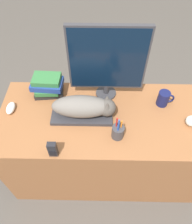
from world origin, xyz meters
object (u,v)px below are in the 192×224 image
at_px(keyboard, 82,115).
at_px(cat, 86,107).
at_px(baseball, 191,121).
at_px(phone, 53,149).
at_px(pen_cup, 118,132).
at_px(monitor, 108,61).
at_px(book_stack, 48,86).
at_px(computer_mouse, 11,108).
at_px(coffee_mug, 164,98).

bearing_deg(keyboard, cat, -0.00).
height_order(baseball, phone, phone).
relative_size(pen_cup, phone, 1.63).
bearing_deg(phone, monitor, 58.01).
xyz_separation_m(baseball, book_stack, (-0.95, 0.26, 0.04)).
bearing_deg(monitor, phone, -121.99).
distance_m(pen_cup, book_stack, 0.60).
distance_m(baseball, book_stack, 0.98).
bearing_deg(baseball, pen_cup, -168.04).
relative_size(cat, monitor, 0.77).
relative_size(cat, computer_mouse, 3.93).
bearing_deg(baseball, cat, 175.25).
xyz_separation_m(coffee_mug, book_stack, (-0.80, 0.09, 0.02)).
distance_m(keyboard, baseball, 0.70).
bearing_deg(phone, keyboard, 63.02).
height_order(baseball, book_stack, book_stack).
bearing_deg(coffee_mug, phone, -149.78).
bearing_deg(pen_cup, computer_mouse, 164.54).
distance_m(coffee_mug, book_stack, 0.80).
bearing_deg(phone, book_stack, 101.86).
relative_size(coffee_mug, phone, 1.00).
bearing_deg(computer_mouse, coffee_mug, 4.22).
height_order(coffee_mug, pen_cup, pen_cup).
bearing_deg(coffee_mug, monitor, 167.68).
xyz_separation_m(monitor, pen_cup, (0.07, -0.36, -0.25)).
bearing_deg(phone, baseball, 15.39).
relative_size(computer_mouse, book_stack, 0.47).
bearing_deg(book_stack, monitor, -0.82).
bearing_deg(phone, computer_mouse, 135.66).
distance_m(keyboard, cat, 0.09).
bearing_deg(book_stack, phone, -78.14).
distance_m(phone, book_stack, 0.51).
height_order(monitor, phone, monitor).
bearing_deg(keyboard, computer_mouse, 175.14).
xyz_separation_m(pen_cup, book_stack, (-0.48, 0.36, 0.02)).
height_order(coffee_mug, baseball, coffee_mug).
height_order(coffee_mug, phone, phone).
relative_size(monitor, coffee_mug, 4.66).
xyz_separation_m(coffee_mug, phone, (-0.70, -0.41, 0.00)).
relative_size(keyboard, cat, 0.98).
relative_size(pen_cup, book_stack, 0.84).
height_order(monitor, pen_cup, monitor).
height_order(cat, phone, cat).
bearing_deg(computer_mouse, book_stack, 35.70).
xyz_separation_m(keyboard, computer_mouse, (-0.48, 0.04, 0.01)).
distance_m(monitor, book_stack, 0.47).
distance_m(coffee_mug, phone, 0.80).
xyz_separation_m(keyboard, book_stack, (-0.25, 0.21, 0.06)).
xyz_separation_m(keyboard, baseball, (0.70, -0.06, 0.02)).
xyz_separation_m(computer_mouse, pen_cup, (0.71, -0.20, 0.03)).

